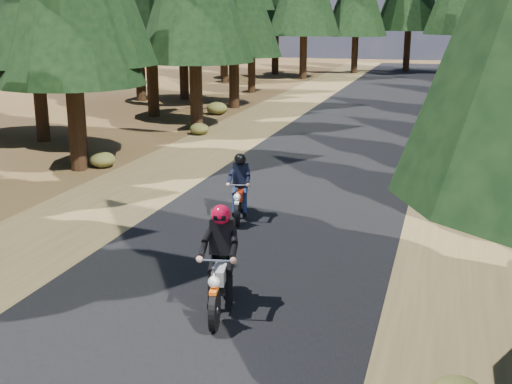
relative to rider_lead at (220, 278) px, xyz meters
The scene contains 7 objects.
ground 2.11m from the rider_lead, 102.53° to the left, with size 120.00×120.00×0.00m, color #49311A.
road 7.02m from the rider_lead, 93.60° to the left, with size 6.00×100.00×0.01m, color black.
shoulder_l 8.63m from the rider_lead, 125.83° to the left, with size 3.20×100.00×0.01m, color brown.
shoulder_r 8.15m from the rider_lead, 59.20° to the left, with size 3.20×100.00×0.01m, color brown.
understory_shrubs 12.01m from the rider_lead, 80.43° to the left, with size 16.22×28.47×0.70m.
rider_lead is the anchor object (origin of this frame).
rider_follow 4.98m from the rider_lead, 104.57° to the left, with size 0.89×1.83×1.57m.
Camera 1 is at (3.81, -11.11, 4.78)m, focal length 45.00 mm.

